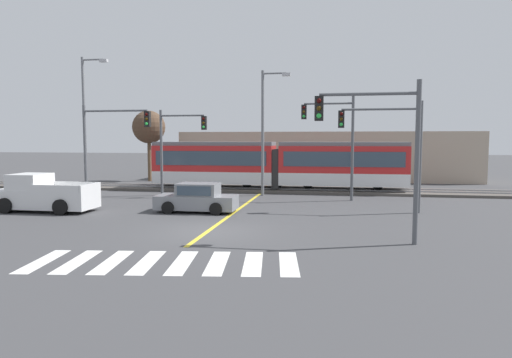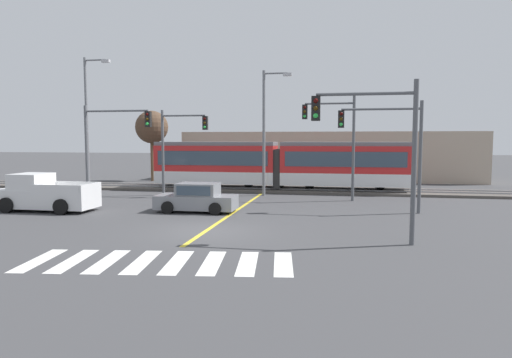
{
  "view_description": "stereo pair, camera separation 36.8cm",
  "coord_description": "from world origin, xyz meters",
  "px_view_note": "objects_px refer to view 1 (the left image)",
  "views": [
    {
      "loc": [
        5.19,
        -18.05,
        3.82
      ],
      "look_at": [
        0.83,
        6.85,
        1.6
      ],
      "focal_mm": 32.0,
      "sensor_mm": 36.0,
      "label": 1
    },
    {
      "loc": [
        5.56,
        -17.98,
        3.82
      ],
      "look_at": [
        0.83,
        6.85,
        1.6
      ],
      "focal_mm": 32.0,
      "sensor_mm": 36.0,
      "label": 2
    }
  ],
  "objects_px": {
    "traffic_light_far_left": "(177,139)",
    "traffic_light_near_right": "(381,137)",
    "traffic_light_mid_left": "(108,137)",
    "pickup_truck": "(42,195)",
    "traffic_light_far_right": "(336,133)",
    "sedan_crossing": "(197,199)",
    "street_lamp_centre": "(265,126)",
    "traffic_light_mid_right": "(391,138)",
    "street_lamp_west": "(86,118)",
    "light_rail_tram": "(277,163)",
    "bare_tree_far_west": "(149,128)"
  },
  "relations": [
    {
      "from": "light_rail_tram",
      "to": "traffic_light_far_right",
      "type": "xyz_separation_m",
      "value": [
        4.23,
        -4.53,
        2.17
      ]
    },
    {
      "from": "sedan_crossing",
      "to": "street_lamp_centre",
      "type": "relative_size",
      "value": 0.5
    },
    {
      "from": "pickup_truck",
      "to": "traffic_light_near_right",
      "type": "bearing_deg",
      "value": -15.29
    },
    {
      "from": "pickup_truck",
      "to": "street_lamp_west",
      "type": "height_order",
      "value": "street_lamp_west"
    },
    {
      "from": "traffic_light_far_right",
      "to": "bare_tree_far_west",
      "type": "bearing_deg",
      "value": 148.23
    },
    {
      "from": "traffic_light_mid_left",
      "to": "pickup_truck",
      "type": "bearing_deg",
      "value": -119.34
    },
    {
      "from": "traffic_light_far_right",
      "to": "street_lamp_centre",
      "type": "height_order",
      "value": "street_lamp_centre"
    },
    {
      "from": "traffic_light_far_right",
      "to": "traffic_light_mid_right",
      "type": "xyz_separation_m",
      "value": [
        2.79,
        -4.28,
        -0.36
      ]
    },
    {
      "from": "sedan_crossing",
      "to": "traffic_light_mid_right",
      "type": "xyz_separation_m",
      "value": [
        9.93,
        1.63,
        3.16
      ]
    },
    {
      "from": "light_rail_tram",
      "to": "street_lamp_centre",
      "type": "relative_size",
      "value": 2.22
    },
    {
      "from": "sedan_crossing",
      "to": "bare_tree_far_west",
      "type": "height_order",
      "value": "bare_tree_far_west"
    },
    {
      "from": "traffic_light_mid_right",
      "to": "street_lamp_west",
      "type": "relative_size",
      "value": 0.6
    },
    {
      "from": "traffic_light_far_left",
      "to": "traffic_light_near_right",
      "type": "relative_size",
      "value": 0.97
    },
    {
      "from": "street_lamp_centre",
      "to": "pickup_truck",
      "type": "bearing_deg",
      "value": -140.86
    },
    {
      "from": "traffic_light_mid_left",
      "to": "traffic_light_near_right",
      "type": "bearing_deg",
      "value": -28.55
    },
    {
      "from": "sedan_crossing",
      "to": "traffic_light_near_right",
      "type": "xyz_separation_m",
      "value": [
        8.76,
        -5.79,
        3.2
      ]
    },
    {
      "from": "traffic_light_near_right",
      "to": "street_lamp_centre",
      "type": "distance_m",
      "value": 14.71
    },
    {
      "from": "pickup_truck",
      "to": "traffic_light_far_right",
      "type": "bearing_deg",
      "value": 24.83
    },
    {
      "from": "light_rail_tram",
      "to": "street_lamp_west",
      "type": "distance_m",
      "value": 13.98
    },
    {
      "from": "traffic_light_far_left",
      "to": "traffic_light_mid_right",
      "type": "height_order",
      "value": "traffic_light_mid_right"
    },
    {
      "from": "street_lamp_west",
      "to": "traffic_light_far_left",
      "type": "bearing_deg",
      "value": -5.47
    },
    {
      "from": "traffic_light_far_right",
      "to": "traffic_light_mid_right",
      "type": "bearing_deg",
      "value": -56.92
    },
    {
      "from": "traffic_light_far_left",
      "to": "sedan_crossing",
      "type": "bearing_deg",
      "value": -62.22
    },
    {
      "from": "traffic_light_near_right",
      "to": "street_lamp_centre",
      "type": "relative_size",
      "value": 0.71
    },
    {
      "from": "traffic_light_near_right",
      "to": "traffic_light_far_right",
      "type": "xyz_separation_m",
      "value": [
        -1.62,
        11.7,
        0.32
      ]
    },
    {
      "from": "traffic_light_mid_right",
      "to": "street_lamp_centre",
      "type": "xyz_separation_m",
      "value": [
        -7.45,
        5.85,
        0.86
      ]
    },
    {
      "from": "light_rail_tram",
      "to": "street_lamp_centre",
      "type": "xyz_separation_m",
      "value": [
        -0.44,
        -2.96,
        2.67
      ]
    },
    {
      "from": "light_rail_tram",
      "to": "sedan_crossing",
      "type": "bearing_deg",
      "value": -105.57
    },
    {
      "from": "street_lamp_centre",
      "to": "bare_tree_far_west",
      "type": "relative_size",
      "value": 1.31
    },
    {
      "from": "traffic_light_mid_left",
      "to": "traffic_light_mid_right",
      "type": "bearing_deg",
      "value": -2.51
    },
    {
      "from": "sedan_crossing",
      "to": "traffic_light_far_left",
      "type": "xyz_separation_m",
      "value": [
        -3.34,
        6.34,
        3.11
      ]
    },
    {
      "from": "traffic_light_mid_right",
      "to": "pickup_truck",
      "type": "bearing_deg",
      "value": -171.2
    },
    {
      "from": "pickup_truck",
      "to": "street_lamp_centre",
      "type": "relative_size",
      "value": 0.65
    },
    {
      "from": "traffic_light_mid_left",
      "to": "bare_tree_far_west",
      "type": "xyz_separation_m",
      "value": [
        -3.33,
        13.89,
        0.93
      ]
    },
    {
      "from": "sedan_crossing",
      "to": "traffic_light_far_left",
      "type": "relative_size",
      "value": 0.73
    },
    {
      "from": "light_rail_tram",
      "to": "street_lamp_west",
      "type": "relative_size",
      "value": 1.94
    },
    {
      "from": "sedan_crossing",
      "to": "pickup_truck",
      "type": "height_order",
      "value": "pickup_truck"
    },
    {
      "from": "traffic_light_far_left",
      "to": "traffic_light_far_right",
      "type": "relative_size",
      "value": 0.88
    },
    {
      "from": "light_rail_tram",
      "to": "traffic_light_far_left",
      "type": "distance_m",
      "value": 7.67
    },
    {
      "from": "sedan_crossing",
      "to": "pickup_truck",
      "type": "xyz_separation_m",
      "value": [
        -8.16,
        -1.17,
        0.14
      ]
    },
    {
      "from": "sedan_crossing",
      "to": "bare_tree_far_west",
      "type": "relative_size",
      "value": 0.66
    },
    {
      "from": "light_rail_tram",
      "to": "street_lamp_centre",
      "type": "distance_m",
      "value": 4.01
    },
    {
      "from": "traffic_light_far_left",
      "to": "street_lamp_west",
      "type": "height_order",
      "value": "street_lamp_west"
    },
    {
      "from": "traffic_light_mid_right",
      "to": "traffic_light_near_right",
      "type": "bearing_deg",
      "value": -98.97
    },
    {
      "from": "pickup_truck",
      "to": "bare_tree_far_west",
      "type": "distance_m",
      "value": 17.91
    },
    {
      "from": "traffic_light_near_right",
      "to": "light_rail_tram",
      "type": "bearing_deg",
      "value": 109.81
    },
    {
      "from": "sedan_crossing",
      "to": "traffic_light_near_right",
      "type": "relative_size",
      "value": 0.71
    },
    {
      "from": "sedan_crossing",
      "to": "traffic_light_far_left",
      "type": "distance_m",
      "value": 7.81
    },
    {
      "from": "traffic_light_mid_left",
      "to": "street_lamp_west",
      "type": "relative_size",
      "value": 0.61
    },
    {
      "from": "traffic_light_far_right",
      "to": "bare_tree_far_west",
      "type": "xyz_separation_m",
      "value": [
        -16.66,
        10.32,
        0.64
      ]
    }
  ]
}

